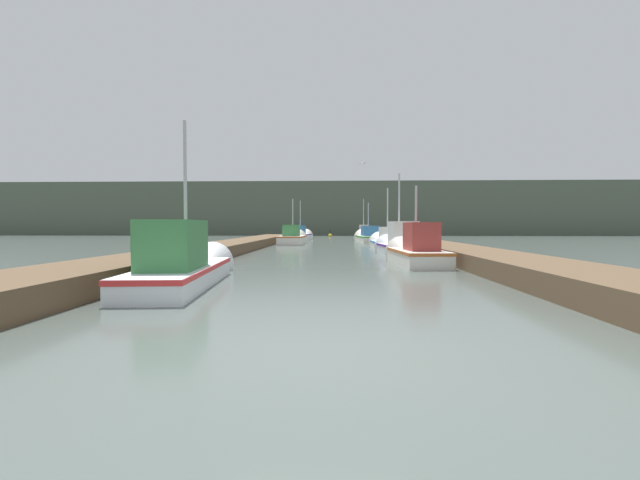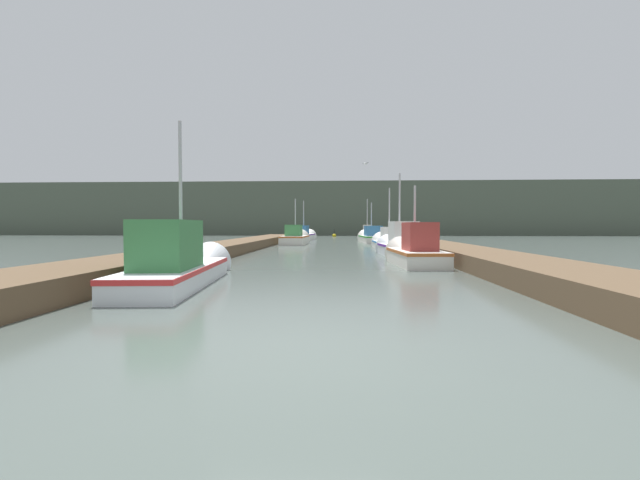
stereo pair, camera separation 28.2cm
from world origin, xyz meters
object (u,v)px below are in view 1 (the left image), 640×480
fishing_boat_2 (398,245)px  fishing_boat_3 (386,243)px  fishing_boat_7 (363,234)px  mooring_piling_0 (140,258)px  fishing_boat_1 (415,252)px  mooring_piling_1 (380,235)px  fishing_boat_5 (367,237)px  seagull_lead (363,164)px  fishing_boat_6 (301,235)px  fishing_boat_4 (293,238)px  fishing_boat_0 (187,264)px  channel_buoy (330,236)px

fishing_boat_2 → fishing_boat_3: (0.14, 6.02, -0.12)m
fishing_boat_7 → mooring_piling_0: (-7.12, -34.79, 0.23)m
fishing_boat_1 → fishing_boat_2: size_ratio=0.90×
mooring_piling_0 → mooring_piling_1: 30.40m
fishing_boat_5 → fishing_boat_2: bearing=-93.7°
mooring_piling_0 → fishing_boat_7: bearing=78.4°
fishing_boat_3 → seagull_lead: size_ratio=13.31×
fishing_boat_5 → seagull_lead: seagull_lead is taller
fishing_boat_1 → fishing_boat_6: fishing_boat_6 is taller
fishing_boat_7 → fishing_boat_6: bearing=-145.5°
fishing_boat_1 → mooring_piling_0: (-7.16, -6.17, 0.23)m
fishing_boat_4 → fishing_boat_0: bearing=-89.1°
channel_buoy → fishing_boat_6: bearing=-102.6°
fishing_boat_0 → fishing_boat_6: (0.26, 29.78, -0.03)m
fishing_boat_0 → channel_buoy: (2.84, 41.33, -0.33)m
fishing_boat_1 → mooring_piling_1: size_ratio=4.58×
fishing_boat_5 → fishing_boat_7: 8.19m
fishing_boat_1 → seagull_lead: seagull_lead is taller
fishing_boat_6 → mooring_piling_0: size_ratio=4.70×
fishing_boat_1 → fishing_boat_4: 16.85m
mooring_piling_0 → seagull_lead: size_ratio=2.79×
fishing_boat_1 → seagull_lead: size_ratio=9.16×
fishing_boat_5 → channel_buoy: 15.94m
fishing_boat_0 → fishing_boat_5: fishing_boat_0 is taller
seagull_lead → mooring_piling_1: bearing=-63.7°
mooring_piling_0 → fishing_boat_0: bearing=48.2°
fishing_boat_0 → fishing_boat_7: (6.36, 33.94, -0.01)m
fishing_boat_4 → seagull_lead: (5.06, 0.20, 5.42)m
fishing_boat_1 → fishing_boat_0: bearing=-144.2°
fishing_boat_2 → fishing_boat_7: 24.20m
fishing_boat_5 → channel_buoy: (-3.34, 15.58, -0.27)m
fishing_boat_3 → mooring_piling_0: 18.16m
fishing_boat_2 → fishing_boat_5: fishing_boat_2 is taller
fishing_boat_2 → mooring_piling_1: fishing_boat_2 is taller
fishing_boat_4 → mooring_piling_1: 10.17m
fishing_boat_1 → channel_buoy: (-3.56, 36.01, -0.31)m
fishing_boat_5 → channel_buoy: bearing=97.5°
fishing_boat_3 → fishing_boat_4: size_ratio=1.32×
fishing_boat_4 → channel_buoy: 20.39m
fishing_boat_4 → channel_buoy: bearing=85.2°
fishing_boat_0 → mooring_piling_0: bearing=-136.8°
fishing_boat_1 → seagull_lead: 16.88m
fishing_boat_3 → mooring_piling_0: (-7.34, -16.61, 0.34)m
fishing_boat_1 → fishing_boat_2: bearing=85.6°
fishing_boat_1 → mooring_piling_0: fishing_boat_1 is taller
fishing_boat_1 → fishing_boat_7: 28.62m
fishing_boat_2 → fishing_boat_3: size_ratio=0.76×
fishing_boat_0 → channel_buoy: size_ratio=6.35×
fishing_boat_2 → fishing_boat_3: bearing=83.6°
fishing_boat_5 → fishing_boat_1: bearing=-94.0°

